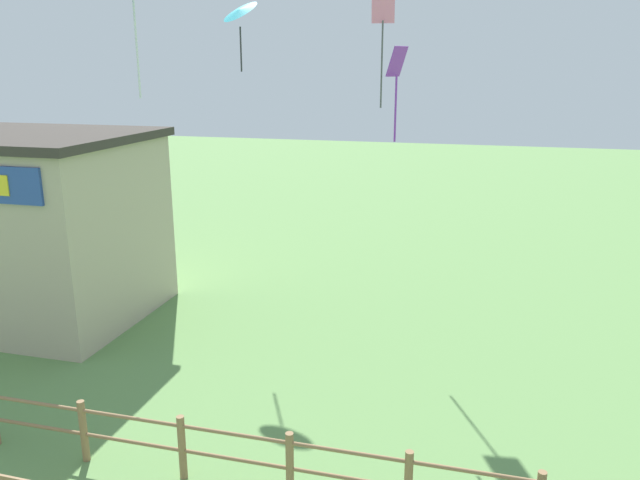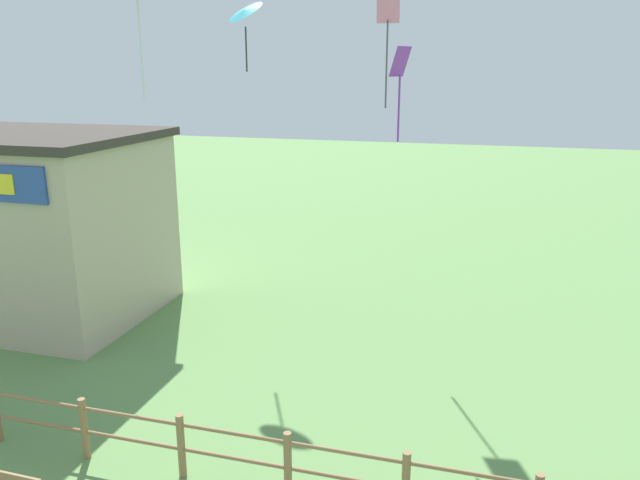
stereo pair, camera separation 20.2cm
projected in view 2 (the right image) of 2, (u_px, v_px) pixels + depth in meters
The scene contains 5 objects.
wooden_fence at pixel (288, 461), 10.60m from camera, with size 16.27×0.14×1.24m.
seaside_building at pixel (29, 224), 18.32m from camera, with size 7.27×5.47×5.41m.
kite_cyan_delta at pixel (245, 12), 18.73m from camera, with size 1.52×1.48×2.12m.
kite_purple_streamer at pixel (400, 78), 14.70m from camera, with size 0.48×0.58×2.22m.
kite_pink_diamond at pixel (388, 27), 17.68m from camera, with size 0.68×0.35×3.24m.
Camera 2 is at (3.06, -1.69, 7.16)m, focal length 35.00 mm.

